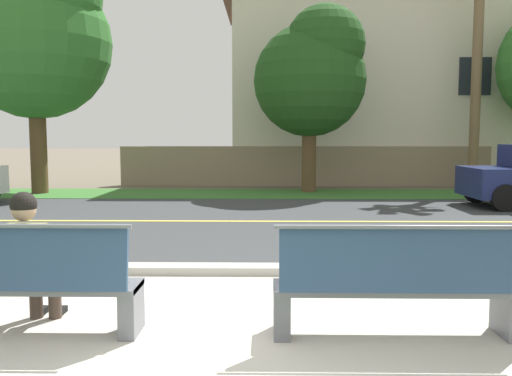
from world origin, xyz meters
name	(u,v)px	position (x,y,z in m)	size (l,w,h in m)	color
ground_plane	(243,211)	(0.00, 8.00, 0.00)	(140.00, 140.00, 0.00)	#665B4C
sidewalk_pavement	(208,329)	(0.00, 0.40, 0.01)	(44.00, 3.60, 0.01)	beige
curb_edge	(225,270)	(0.00, 2.35, 0.06)	(44.00, 0.30, 0.11)	#ADA89E
street_asphalt	(240,221)	(0.00, 6.50, 0.00)	(52.00, 8.00, 0.01)	#383A3D
road_centre_line	(240,221)	(0.00, 6.50, 0.01)	(48.00, 0.14, 0.01)	#E0CC4C
far_verge_grass	(248,194)	(0.00, 11.84, 0.01)	(48.00, 2.80, 0.02)	#38702D
bench_left	(16,284)	(-1.62, 0.21, 0.47)	(2.08, 0.48, 1.01)	slate
bench_right	(397,286)	(1.62, 0.21, 0.47)	(2.08, 0.48, 1.01)	slate
seated_person_olive	(30,255)	(-1.57, 0.38, 0.68)	(0.52, 0.68, 1.25)	#47382D
shade_tree_far_left	(38,31)	(-6.26, 11.79, 4.87)	(4.54, 4.54, 7.49)	brown
shade_tree_left	(313,72)	(2.00, 12.39, 3.71)	(3.47, 3.47, 5.72)	brown
garden_wall	(304,166)	(1.90, 14.60, 0.70)	(13.00, 0.36, 1.40)	gray
house_across_street	(379,86)	(5.17, 17.80, 3.82)	(12.57, 6.91, 7.55)	beige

